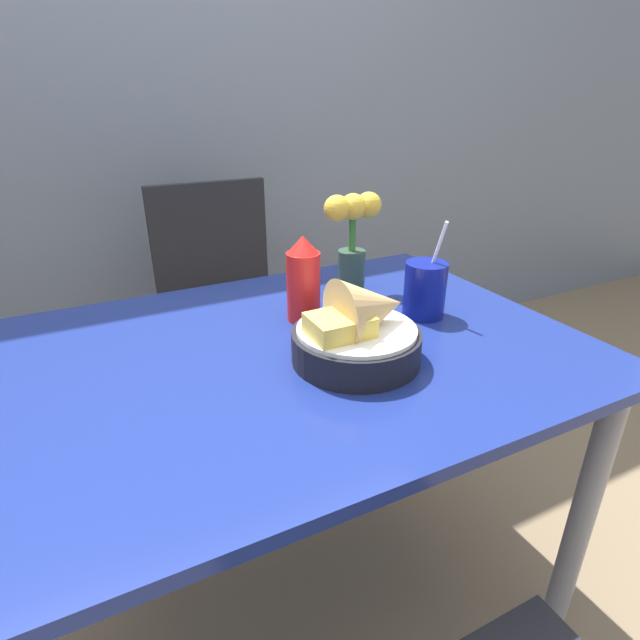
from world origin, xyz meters
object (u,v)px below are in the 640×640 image
at_px(food_basket, 360,331).
at_px(chair_far_window, 222,297).
at_px(ketchup_bottle, 303,280).
at_px(flower_vase, 352,234).
at_px(drink_cup, 425,291).

bearing_deg(food_basket, chair_far_window, 90.79).
relative_size(food_basket, ketchup_bottle, 1.27).
bearing_deg(food_basket, flower_vase, 62.69).
distance_m(food_basket, ketchup_bottle, 0.21).
xyz_separation_m(ketchup_bottle, flower_vase, (0.18, 0.10, 0.05)).
distance_m(ketchup_bottle, flower_vase, 0.21).
distance_m(chair_far_window, ketchup_bottle, 0.74).
distance_m(chair_far_window, flower_vase, 0.70).
relative_size(ketchup_bottle, flower_vase, 0.78).
height_order(food_basket, flower_vase, flower_vase).
distance_m(ketchup_bottle, drink_cup, 0.27).
distance_m(chair_far_window, drink_cup, 0.86).
relative_size(chair_far_window, drink_cup, 4.24).
xyz_separation_m(chair_far_window, food_basket, (0.01, -0.89, 0.25)).
relative_size(food_basket, flower_vase, 0.98).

